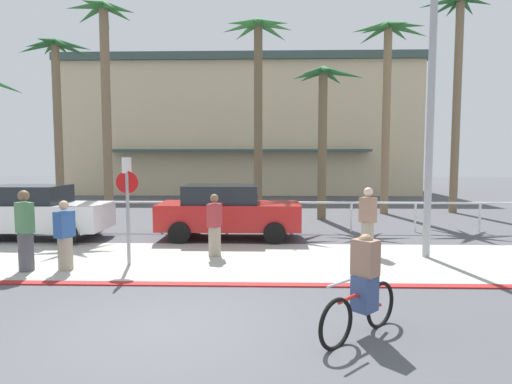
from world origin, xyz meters
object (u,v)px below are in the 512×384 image
at_px(palm_tree_6, 388,67).
at_px(car_white_1, 34,212).
at_px(palm_tree_5, 324,103).
at_px(palm_tree_7, 458,53).
at_px(pedestrian_0, 215,228).
at_px(pedestrian_2, 65,239).
at_px(palm_tree_4, 258,69).
at_px(car_red_2, 228,211).
at_px(palm_tree_2, 57,83).
at_px(pedestrian_3, 368,223).
at_px(streetlight_curb, 435,86).
at_px(palm_tree_3, 105,65).
at_px(cyclist_red_0, 363,288).
at_px(pedestrian_1, 25,234).
at_px(stop_sign_bike_lane, 127,195).

bearing_deg(palm_tree_6, car_white_1, -152.90).
relative_size(palm_tree_5, palm_tree_7, 0.63).
xyz_separation_m(palm_tree_5, pedestrian_0, (-3.64, -6.65, -3.99)).
height_order(palm_tree_6, pedestrian_2, palm_tree_6).
distance_m(palm_tree_4, car_red_2, 7.52).
bearing_deg(palm_tree_4, palm_tree_2, 175.64).
xyz_separation_m(palm_tree_4, pedestrian_0, (-0.96, -7.59, -5.56)).
relative_size(palm_tree_7, pedestrian_3, 5.53).
relative_size(streetlight_curb, palm_tree_3, 0.86).
bearing_deg(cyclist_red_0, streetlight_curb, 59.67).
relative_size(palm_tree_6, pedestrian_3, 4.82).
xyz_separation_m(palm_tree_6, palm_tree_7, (3.26, 0.43, 0.69)).
relative_size(palm_tree_7, car_white_1, 2.23).
relative_size(palm_tree_4, pedestrian_1, 4.57).
relative_size(palm_tree_4, pedestrian_0, 5.17).
relative_size(stop_sign_bike_lane, pedestrian_3, 1.44).
bearing_deg(palm_tree_7, car_white_1, -156.54).
relative_size(stop_sign_bike_lane, palm_tree_3, 0.29).
bearing_deg(pedestrian_3, car_white_1, 169.80).
relative_size(palm_tree_7, cyclist_red_0, 6.55).
xyz_separation_m(palm_tree_2, palm_tree_7, (18.03, 0.77, 1.37)).
bearing_deg(palm_tree_3, palm_tree_7, 10.51).
bearing_deg(pedestrian_3, streetlight_curb, -22.18).
xyz_separation_m(palm_tree_3, car_white_1, (-0.81, -4.09, -5.33)).
xyz_separation_m(palm_tree_6, pedestrian_3, (-2.68, -8.24, -5.72)).
relative_size(palm_tree_2, palm_tree_5, 1.26).
bearing_deg(palm_tree_6, palm_tree_7, 7.58).
bearing_deg(car_white_1, palm_tree_7, 23.46).
bearing_deg(palm_tree_6, palm_tree_5, -147.25).
bearing_deg(palm_tree_6, pedestrian_1, -136.52).
height_order(palm_tree_4, car_white_1, palm_tree_4).
height_order(palm_tree_2, car_red_2, palm_tree_2).
bearing_deg(palm_tree_2, pedestrian_0, -45.69).
bearing_deg(palm_tree_7, pedestrian_3, -124.41).
xyz_separation_m(car_red_2, pedestrian_1, (-4.15, -4.03, -0.01)).
bearing_deg(palm_tree_3, pedestrian_3, -32.81).
height_order(palm_tree_4, palm_tree_7, palm_tree_7).
bearing_deg(pedestrian_2, pedestrian_3, 14.18).
bearing_deg(palm_tree_2, pedestrian_3, -33.20).
bearing_deg(palm_tree_3, stop_sign_bike_lane, -66.12).
bearing_deg(streetlight_curb, pedestrian_2, -171.79).
relative_size(palm_tree_2, palm_tree_6, 0.92).
height_order(car_red_2, pedestrian_2, car_red_2).
relative_size(stop_sign_bike_lane, palm_tree_5, 0.41).
bearing_deg(cyclist_red_0, palm_tree_4, 98.14).
relative_size(palm_tree_6, pedestrian_0, 5.28).
bearing_deg(pedestrian_0, palm_tree_7, 42.30).
distance_m(pedestrian_0, pedestrian_1, 4.34).
height_order(stop_sign_bike_lane, pedestrian_0, stop_sign_bike_lane).
height_order(stop_sign_bike_lane, palm_tree_2, palm_tree_2).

